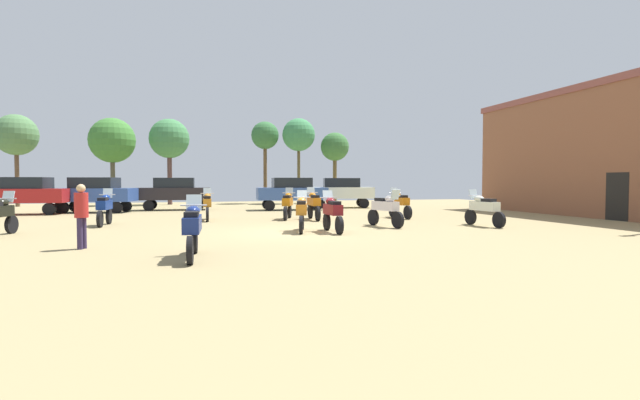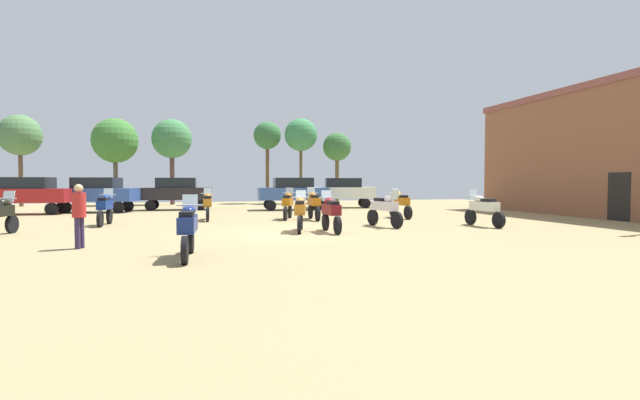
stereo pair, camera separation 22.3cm
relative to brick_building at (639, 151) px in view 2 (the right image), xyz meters
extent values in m
cube|color=#968358|center=(-18.00, -2.91, -3.32)|extent=(44.00, 52.00, 0.02)
cube|color=brown|center=(0.00, 0.00, -0.18)|extent=(6.00, 17.32, 6.29)
cube|color=black|center=(-2.97, -1.76, -2.23)|extent=(0.08, 1.20, 2.20)
cylinder|color=black|center=(-21.36, -6.96, -3.00)|extent=(0.15, 0.62, 0.62)
cylinder|color=black|center=(-21.44, -8.61, -3.00)|extent=(0.15, 0.62, 0.62)
cube|color=navy|center=(-21.40, -7.79, -2.51)|extent=(0.43, 1.41, 0.36)
ellipsoid|color=navy|center=(-21.39, -7.47, -2.23)|extent=(0.34, 0.50, 0.24)
cube|color=black|center=(-21.41, -8.03, -2.27)|extent=(0.33, 0.57, 0.12)
cube|color=silver|center=(-21.37, -7.12, -2.05)|extent=(0.37, 0.17, 0.39)
cylinder|color=#B7B7BC|center=(-21.37, -7.23, -2.11)|extent=(0.62, 0.07, 0.04)
cylinder|color=black|center=(-17.02, 3.45, -2.98)|extent=(0.31, 0.65, 0.64)
cylinder|color=black|center=(-17.49, 1.97, -2.98)|extent=(0.31, 0.65, 0.64)
cube|color=#BF690C|center=(-17.25, 2.71, -2.48)|extent=(0.75, 1.37, 0.36)
ellipsoid|color=#BF690C|center=(-17.16, 2.99, -2.20)|extent=(0.45, 0.55, 0.24)
cube|color=black|center=(-17.33, 2.49, -2.24)|extent=(0.46, 0.62, 0.12)
cube|color=silver|center=(-17.06, 3.31, -2.02)|extent=(0.39, 0.25, 0.39)
cylinder|color=#B7B7BC|center=(-17.09, 3.22, -2.08)|extent=(0.60, 0.22, 0.04)
cylinder|color=black|center=(-10.45, -1.79, -3.00)|extent=(0.19, 0.63, 0.62)
cylinder|color=black|center=(-10.26, -3.42, -3.00)|extent=(0.19, 0.63, 0.62)
cube|color=silver|center=(-10.35, -2.60, -2.51)|extent=(0.52, 1.42, 0.36)
ellipsoid|color=silver|center=(-10.39, -2.29, -2.23)|extent=(0.37, 0.51, 0.24)
cube|color=black|center=(-10.32, -2.84, -2.27)|extent=(0.36, 0.59, 0.12)
cube|color=silver|center=(-10.43, -1.95, -2.05)|extent=(0.38, 0.19, 0.39)
cylinder|color=#B7B7BC|center=(-10.42, -2.05, -2.11)|extent=(0.62, 0.11, 0.04)
cylinder|color=black|center=(-11.93, 2.76, -2.99)|extent=(0.17, 0.65, 0.64)
cylinder|color=black|center=(-11.81, 1.28, -2.99)|extent=(0.17, 0.65, 0.64)
cube|color=#C36A11|center=(-11.87, 2.02, -2.49)|extent=(0.46, 1.29, 0.36)
ellipsoid|color=#C36A11|center=(-11.90, 2.30, -2.21)|extent=(0.36, 0.50, 0.24)
cube|color=black|center=(-11.86, 1.80, -2.25)|extent=(0.34, 0.58, 0.12)
cube|color=silver|center=(-11.92, 2.62, -2.03)|extent=(0.37, 0.18, 0.39)
cylinder|color=#B7B7BC|center=(-11.91, 2.52, -2.09)|extent=(0.62, 0.09, 0.04)
cylinder|color=black|center=(-14.02, -2.56, -2.99)|extent=(0.28, 0.65, 0.64)
cylinder|color=black|center=(-14.42, -1.04, -2.99)|extent=(0.28, 0.65, 0.64)
cube|color=silver|center=(-14.22, -1.80, -2.49)|extent=(0.68, 1.39, 0.36)
ellipsoid|color=silver|center=(-14.14, -2.09, -2.21)|extent=(0.43, 0.54, 0.24)
cube|color=black|center=(-14.28, -1.57, -2.25)|extent=(0.43, 0.62, 0.12)
cube|color=silver|center=(-14.06, -2.42, -2.03)|extent=(0.39, 0.24, 0.39)
cylinder|color=#B7B7BC|center=(-14.08, -2.32, -2.09)|extent=(0.61, 0.19, 0.04)
cylinder|color=black|center=(-17.58, -2.04, -3.00)|extent=(0.26, 0.63, 0.62)
cylinder|color=black|center=(-17.94, -3.50, -3.00)|extent=(0.26, 0.63, 0.62)
cube|color=#BF701C|center=(-17.76, -2.77, -2.51)|extent=(0.65, 1.33, 0.36)
ellipsoid|color=#BF701C|center=(-17.69, -2.49, -2.23)|extent=(0.42, 0.54, 0.24)
cube|color=black|center=(-17.82, -2.99, -2.27)|extent=(0.42, 0.62, 0.12)
cube|color=silver|center=(-17.62, -2.18, -2.05)|extent=(0.39, 0.23, 0.39)
cylinder|color=#B7B7BC|center=(-17.64, -2.27, -2.11)|extent=(0.61, 0.18, 0.04)
cylinder|color=black|center=(-16.77, -2.49, -3.00)|extent=(0.14, 0.62, 0.61)
cylinder|color=black|center=(-16.73, -3.96, -3.00)|extent=(0.14, 0.62, 0.61)
cube|color=maroon|center=(-16.75, -3.23, -2.51)|extent=(0.39, 1.25, 0.36)
ellipsoid|color=maroon|center=(-16.76, -2.95, -2.23)|extent=(0.33, 0.49, 0.24)
cube|color=black|center=(-16.75, -3.44, -2.27)|extent=(0.31, 0.57, 0.12)
cube|color=silver|center=(-16.77, -2.63, -2.05)|extent=(0.36, 0.16, 0.39)
cylinder|color=#B7B7BC|center=(-16.77, -2.73, -2.11)|extent=(0.62, 0.05, 0.04)
cylinder|color=black|center=(-16.13, 2.87, -2.97)|extent=(0.13, 0.67, 0.67)
cylinder|color=black|center=(-16.15, 1.32, -2.97)|extent=(0.13, 0.67, 0.67)
cube|color=#CB6B10|center=(-16.14, 2.09, -2.46)|extent=(0.38, 1.32, 0.36)
ellipsoid|color=#CB6B10|center=(-16.13, 2.39, -2.18)|extent=(0.33, 0.48, 0.24)
cube|color=black|center=(-16.14, 1.86, -2.22)|extent=(0.31, 0.56, 0.12)
cube|color=silver|center=(-16.13, 2.72, -2.00)|extent=(0.36, 0.16, 0.39)
cylinder|color=#B7B7BC|center=(-16.13, 2.62, -2.06)|extent=(0.62, 0.04, 0.04)
cylinder|color=black|center=(-24.90, 2.10, -2.98)|extent=(0.15, 0.66, 0.65)
cylinder|color=black|center=(-24.96, 0.63, -2.98)|extent=(0.15, 0.66, 0.65)
cube|color=navy|center=(-24.93, 1.36, -2.47)|extent=(0.41, 1.26, 0.36)
ellipsoid|color=navy|center=(-24.92, 1.64, -2.19)|extent=(0.34, 0.49, 0.24)
cube|color=black|center=(-24.94, 1.15, -2.23)|extent=(0.32, 0.57, 0.12)
cube|color=silver|center=(-24.90, 1.96, -2.01)|extent=(0.37, 0.17, 0.39)
cylinder|color=#B7B7BC|center=(-24.91, 1.86, -2.07)|extent=(0.62, 0.06, 0.04)
cylinder|color=black|center=(-20.89, 3.76, -2.99)|extent=(0.13, 0.64, 0.64)
cylinder|color=black|center=(-20.92, 2.20, -2.99)|extent=(0.13, 0.64, 0.64)
cube|color=#BF741D|center=(-20.90, 2.98, -2.49)|extent=(0.39, 1.33, 0.36)
ellipsoid|color=#BF741D|center=(-20.90, 3.28, -2.21)|extent=(0.33, 0.49, 0.24)
cube|color=black|center=(-20.91, 2.75, -2.25)|extent=(0.31, 0.57, 0.12)
cube|color=silver|center=(-20.89, 3.61, -2.03)|extent=(0.36, 0.16, 0.39)
cylinder|color=#B7B7BC|center=(-20.89, 3.51, -2.09)|extent=(0.62, 0.05, 0.04)
cylinder|color=black|center=(-27.43, -0.93, -3.00)|extent=(0.24, 0.63, 0.62)
ellipsoid|color=black|center=(-27.51, -1.37, -2.23)|extent=(0.41, 0.53, 0.24)
cube|color=silver|center=(-27.45, -1.07, -2.05)|extent=(0.38, 0.22, 0.39)
cylinder|color=#B7B7BC|center=(-27.47, -1.16, -2.11)|extent=(0.62, 0.16, 0.04)
cylinder|color=black|center=(-31.72, 10.26, -2.99)|extent=(0.66, 0.28, 0.64)
cylinder|color=black|center=(-28.93, 8.56, -2.99)|extent=(0.66, 0.28, 0.64)
cylinder|color=black|center=(-28.80, 10.00, -2.99)|extent=(0.66, 0.28, 0.64)
cube|color=maroon|center=(-30.33, 9.41, -2.29)|extent=(4.44, 2.18, 0.75)
cube|color=black|center=(-30.33, 9.41, -1.61)|extent=(2.50, 1.79, 0.61)
cylinder|color=black|center=(-24.22, 10.91, -2.99)|extent=(0.65, 0.24, 0.64)
cylinder|color=black|center=(-24.18, 12.35, -2.99)|extent=(0.65, 0.24, 0.64)
cylinder|color=black|center=(-21.30, 10.83, -2.99)|extent=(0.65, 0.24, 0.64)
cylinder|color=black|center=(-21.26, 12.26, -2.99)|extent=(0.65, 0.24, 0.64)
cube|color=black|center=(-22.74, 11.59, -2.29)|extent=(4.35, 1.93, 0.75)
cube|color=black|center=(-22.74, 11.59, -1.61)|extent=(2.41, 1.65, 0.61)
cylinder|color=black|center=(-17.16, 9.18, -2.99)|extent=(0.65, 0.25, 0.64)
cylinder|color=black|center=(-17.10, 10.62, -2.99)|extent=(0.65, 0.25, 0.64)
cylinder|color=black|center=(-14.24, 9.06, -2.99)|extent=(0.65, 0.25, 0.64)
cylinder|color=black|center=(-14.18, 10.50, -2.99)|extent=(0.65, 0.25, 0.64)
cube|color=#36559A|center=(-15.67, 9.84, -2.29)|extent=(4.37, 1.97, 0.75)
cube|color=black|center=(-15.67, 9.84, -1.61)|extent=(2.43, 1.68, 0.61)
cylinder|color=black|center=(-28.61, 9.84, -2.99)|extent=(0.67, 0.35, 0.64)
cylinder|color=black|center=(-28.32, 11.25, -2.99)|extent=(0.67, 0.35, 0.64)
cylinder|color=black|center=(-25.75, 9.25, -2.99)|extent=(0.67, 0.35, 0.64)
cylinder|color=black|center=(-25.46, 10.66, -2.99)|extent=(0.67, 0.35, 0.64)
cube|color=#2E4C96|center=(-27.04, 10.25, -2.29)|extent=(4.58, 2.63, 0.75)
cube|color=black|center=(-27.04, 10.25, -1.61)|extent=(2.64, 2.03, 0.61)
cylinder|color=black|center=(-13.50, 11.09, -2.99)|extent=(0.67, 0.34, 0.64)
cylinder|color=black|center=(-13.23, 12.51, -2.99)|extent=(0.67, 0.34, 0.64)
cylinder|color=black|center=(-10.63, 10.55, -2.99)|extent=(0.67, 0.34, 0.64)
cylinder|color=black|center=(-10.36, 11.96, -2.99)|extent=(0.67, 0.34, 0.64)
cube|color=silver|center=(-11.93, 11.53, -2.29)|extent=(4.56, 2.57, 0.75)
cube|color=black|center=(-11.93, 11.53, -1.61)|extent=(2.62, 2.00, 0.61)
cylinder|color=#2F2445|center=(-24.26, -5.56, -2.89)|extent=(0.14, 0.14, 0.82)
cylinder|color=#2F2445|center=(-24.20, -5.40, -2.89)|extent=(0.14, 0.14, 0.82)
cylinder|color=#AF2522|center=(-24.23, -5.48, -2.16)|extent=(0.44, 0.44, 0.65)
sphere|color=tan|center=(-24.23, -5.48, -1.72)|extent=(0.22, 0.22, 0.22)
cylinder|color=brown|center=(-13.43, 18.43, -0.83)|extent=(0.24, 0.24, 4.96)
sphere|color=#3C834C|center=(-13.43, 18.43, 2.25)|extent=(2.65, 2.65, 2.65)
cylinder|color=brown|center=(-33.69, 18.41, -1.11)|extent=(0.28, 0.28, 4.40)
sphere|color=#4C7746|center=(-33.69, 18.41, 1.74)|extent=(2.87, 2.87, 2.87)
cylinder|color=brown|center=(-16.03, 19.41, -0.79)|extent=(0.29, 0.29, 5.03)
sphere|color=#336937|center=(-16.03, 19.41, 2.23)|extent=(2.25, 2.25, 2.25)
cylinder|color=#533837|center=(-23.46, 18.88, -1.11)|extent=(0.35, 0.35, 4.39)
sphere|color=#3F7D47|center=(-23.46, 18.88, 1.76)|extent=(3.00, 3.00, 3.00)
cylinder|color=brown|center=(-10.41, 18.31, -1.25)|extent=(0.32, 0.32, 4.12)
sphere|color=#376A34|center=(-10.41, 18.31, 1.33)|extent=(2.33, 2.33, 2.33)
cylinder|color=#4D4838|center=(-27.42, 18.32, -1.28)|extent=(0.32, 0.32, 4.05)
sphere|color=#3C7730|center=(-27.42, 18.32, 1.48)|extent=(3.29, 3.29, 3.29)
camera|label=1|loc=(-21.23, -18.84, -1.54)|focal=26.29mm
camera|label=2|loc=(-21.01, -18.90, -1.54)|focal=26.29mm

